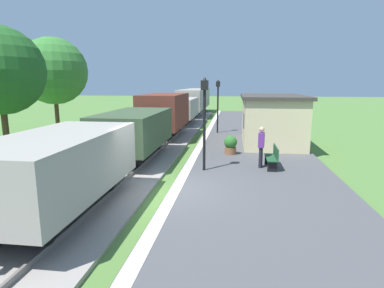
{
  "coord_description": "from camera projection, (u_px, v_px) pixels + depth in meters",
  "views": [
    {
      "loc": [
        2.27,
        -9.88,
        3.72
      ],
      "look_at": [
        0.53,
        3.13,
        1.18
      ],
      "focal_mm": 29.7,
      "sensor_mm": 36.0,
      "label": 1
    }
  ],
  "objects": [
    {
      "name": "freight_train",
      "position": [
        176.0,
        110.0,
        25.51
      ],
      "size": [
        2.5,
        39.2,
        2.72
      ],
      "color": "gray",
      "rests_on": "rail_near"
    },
    {
      "name": "person_waiting",
      "position": [
        261.0,
        145.0,
        13.08
      ],
      "size": [
        0.29,
        0.41,
        1.71
      ],
      "rotation": [
        0.0,
        0.0,
        3.0
      ],
      "color": "black",
      "rests_on": "platform_slab"
    },
    {
      "name": "station_hut",
      "position": [
        272.0,
        119.0,
        18.26
      ],
      "size": [
        3.5,
        5.8,
        2.78
      ],
      "color": "beige",
      "rests_on": "platform_slab"
    },
    {
      "name": "platform_slab",
      "position": [
        261.0,
        197.0,
        10.18
      ],
      "size": [
        6.0,
        60.0,
        0.25
      ],
      "primitive_type": "cube",
      "color": "#4C4C4F",
      "rests_on": "ground"
    },
    {
      "name": "rail_near",
      "position": [
        116.0,
        188.0,
        10.8
      ],
      "size": [
        0.07,
        60.0,
        0.14
      ],
      "primitive_type": "cube",
      "color": "slate",
      "rests_on": "track_ballast"
    },
    {
      "name": "lamp_post_far",
      "position": [
        218.0,
        96.0,
        21.97
      ],
      "size": [
        0.28,
        0.28,
        3.7
      ],
      "color": "black",
      "rests_on": "platform_slab"
    },
    {
      "name": "ground_plane",
      "position": [
        164.0,
        196.0,
        10.62
      ],
      "size": [
        160.0,
        160.0,
        0.0
      ],
      "primitive_type": "plane",
      "color": "#517A38"
    },
    {
      "name": "platform_edge_stripe",
      "position": [
        176.0,
        189.0,
        10.52
      ],
      "size": [
        0.36,
        60.0,
        0.01
      ],
      "primitive_type": "cube",
      "color": "silver",
      "rests_on": "platform_slab"
    },
    {
      "name": "potted_planter",
      "position": [
        231.0,
        145.0,
        15.62
      ],
      "size": [
        0.64,
        0.64,
        0.92
      ],
      "color": "brown",
      "rests_on": "platform_slab"
    },
    {
      "name": "lamp_post_near",
      "position": [
        204.0,
        107.0,
        12.34
      ],
      "size": [
        0.28,
        0.28,
        3.7
      ],
      "color": "black",
      "rests_on": "platform_slab"
    },
    {
      "name": "rail_far",
      "position": [
        76.0,
        186.0,
        10.99
      ],
      "size": [
        0.07,
        60.0,
        0.14
      ],
      "primitive_type": "cube",
      "color": "slate",
      "rests_on": "track_ballast"
    },
    {
      "name": "tree_trackside_far",
      "position": [
        54.0,
        71.0,
        21.37
      ],
      "size": [
        4.46,
        4.46,
        6.72
      ],
      "color": "#4C3823",
      "rests_on": "ground"
    },
    {
      "name": "track_ballast",
      "position": [
        96.0,
        191.0,
        10.92
      ],
      "size": [
        3.8,
        60.0,
        0.12
      ],
      "primitive_type": "cube",
      "color": "gray",
      "rests_on": "ground"
    },
    {
      "name": "bench_near_hut",
      "position": [
        273.0,
        157.0,
        13.07
      ],
      "size": [
        0.42,
        1.5,
        0.91
      ],
      "color": "#1E4C2D",
      "rests_on": "platform_slab"
    }
  ]
}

